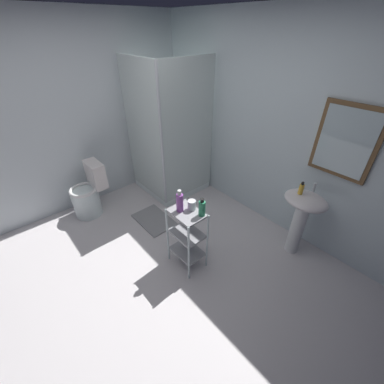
{
  "coord_description": "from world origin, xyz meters",
  "views": [
    {
      "loc": [
        1.65,
        -0.8,
        2.3
      ],
      "look_at": [
        -0.01,
        0.64,
        0.81
      ],
      "focal_mm": 23.16,
      "sensor_mm": 36.0,
      "label": 1
    }
  ],
  "objects_px": {
    "pedestal_sink": "(302,213)",
    "bath_mat": "(154,220)",
    "toilet": "(89,194)",
    "conditioner_bottle_purple": "(180,202)",
    "body_wash_bottle_green": "(202,208)",
    "storage_cart": "(187,234)",
    "hand_soap_bottle": "(301,189)",
    "rinse_cup": "(192,205)",
    "shower_stall": "(170,165)"
  },
  "relations": [
    {
      "from": "pedestal_sink",
      "to": "rinse_cup",
      "type": "bearing_deg",
      "value": -124.22
    },
    {
      "from": "pedestal_sink",
      "to": "toilet",
      "type": "distance_m",
      "value": 2.79
    },
    {
      "from": "toilet",
      "to": "conditioner_bottle_purple",
      "type": "distance_m",
      "value": 1.7
    },
    {
      "from": "bath_mat",
      "to": "conditioner_bottle_purple",
      "type": "bearing_deg",
      "value": -10.64
    },
    {
      "from": "pedestal_sink",
      "to": "hand_soap_bottle",
      "type": "xyz_separation_m",
      "value": [
        -0.07,
        -0.03,
        0.29
      ]
    },
    {
      "from": "shower_stall",
      "to": "conditioner_bottle_purple",
      "type": "bearing_deg",
      "value": -32.23
    },
    {
      "from": "bath_mat",
      "to": "toilet",
      "type": "bearing_deg",
      "value": -142.95
    },
    {
      "from": "storage_cart",
      "to": "body_wash_bottle_green",
      "type": "xyz_separation_m",
      "value": [
        0.13,
        0.08,
        0.39
      ]
    },
    {
      "from": "toilet",
      "to": "storage_cart",
      "type": "distance_m",
      "value": 1.69
    },
    {
      "from": "pedestal_sink",
      "to": "body_wash_bottle_green",
      "type": "xyz_separation_m",
      "value": [
        -0.55,
        -1.0,
        0.25
      ]
    },
    {
      "from": "toilet",
      "to": "conditioner_bottle_purple",
      "type": "relative_size",
      "value": 3.09
    },
    {
      "from": "rinse_cup",
      "to": "bath_mat",
      "type": "height_order",
      "value": "rinse_cup"
    },
    {
      "from": "conditioner_bottle_purple",
      "to": "body_wash_bottle_green",
      "type": "bearing_deg",
      "value": 31.19
    },
    {
      "from": "storage_cart",
      "to": "bath_mat",
      "type": "height_order",
      "value": "storage_cart"
    },
    {
      "from": "hand_soap_bottle",
      "to": "bath_mat",
      "type": "xyz_separation_m",
      "value": [
        -1.49,
        -0.94,
        -0.86
      ]
    },
    {
      "from": "storage_cart",
      "to": "conditioner_bottle_purple",
      "type": "distance_m",
      "value": 0.42
    },
    {
      "from": "toilet",
      "to": "storage_cart",
      "type": "height_order",
      "value": "toilet"
    },
    {
      "from": "conditioner_bottle_purple",
      "to": "bath_mat",
      "type": "height_order",
      "value": "conditioner_bottle_purple"
    },
    {
      "from": "rinse_cup",
      "to": "conditioner_bottle_purple",
      "type": "bearing_deg",
      "value": -118.99
    },
    {
      "from": "pedestal_sink",
      "to": "toilet",
      "type": "bearing_deg",
      "value": -146.41
    },
    {
      "from": "shower_stall",
      "to": "rinse_cup",
      "type": "bearing_deg",
      "value": -27.65
    },
    {
      "from": "storage_cart",
      "to": "conditioner_bottle_purple",
      "type": "relative_size",
      "value": 3.01
    },
    {
      "from": "hand_soap_bottle",
      "to": "bath_mat",
      "type": "distance_m",
      "value": 1.96
    },
    {
      "from": "hand_soap_bottle",
      "to": "body_wash_bottle_green",
      "type": "bearing_deg",
      "value": -116.37
    },
    {
      "from": "toilet",
      "to": "storage_cart",
      "type": "xyz_separation_m",
      "value": [
        1.63,
        0.45,
        0.12
      ]
    },
    {
      "from": "pedestal_sink",
      "to": "bath_mat",
      "type": "distance_m",
      "value": 1.92
    },
    {
      "from": "storage_cart",
      "to": "toilet",
      "type": "bearing_deg",
      "value": -164.59
    },
    {
      "from": "toilet",
      "to": "body_wash_bottle_green",
      "type": "relative_size",
      "value": 3.87
    },
    {
      "from": "hand_soap_bottle",
      "to": "bath_mat",
      "type": "height_order",
      "value": "hand_soap_bottle"
    },
    {
      "from": "storage_cart",
      "to": "rinse_cup",
      "type": "distance_m",
      "value": 0.36
    },
    {
      "from": "conditioner_bottle_purple",
      "to": "shower_stall",
      "type": "bearing_deg",
      "value": 147.77
    },
    {
      "from": "body_wash_bottle_green",
      "to": "bath_mat",
      "type": "relative_size",
      "value": 0.33
    },
    {
      "from": "storage_cart",
      "to": "bath_mat",
      "type": "relative_size",
      "value": 1.23
    },
    {
      "from": "conditioner_bottle_purple",
      "to": "rinse_cup",
      "type": "distance_m",
      "value": 0.13
    },
    {
      "from": "toilet",
      "to": "conditioner_bottle_purple",
      "type": "height_order",
      "value": "conditioner_bottle_purple"
    },
    {
      "from": "pedestal_sink",
      "to": "storage_cart",
      "type": "height_order",
      "value": "pedestal_sink"
    },
    {
      "from": "toilet",
      "to": "storage_cart",
      "type": "relative_size",
      "value": 1.03
    },
    {
      "from": "pedestal_sink",
      "to": "storage_cart",
      "type": "relative_size",
      "value": 1.09
    },
    {
      "from": "shower_stall",
      "to": "body_wash_bottle_green",
      "type": "distance_m",
      "value": 1.68
    },
    {
      "from": "toilet",
      "to": "conditioner_bottle_purple",
      "type": "bearing_deg",
      "value": 14.84
    },
    {
      "from": "pedestal_sink",
      "to": "conditioner_bottle_purple",
      "type": "bearing_deg",
      "value": -123.75
    },
    {
      "from": "hand_soap_bottle",
      "to": "rinse_cup",
      "type": "bearing_deg",
      "value": -122.16
    },
    {
      "from": "conditioner_bottle_purple",
      "to": "hand_soap_bottle",
      "type": "bearing_deg",
      "value": 58.14
    },
    {
      "from": "shower_stall",
      "to": "bath_mat",
      "type": "xyz_separation_m",
      "value": [
        0.48,
        -0.66,
        -0.45
      ]
    },
    {
      "from": "body_wash_bottle_green",
      "to": "hand_soap_bottle",
      "type": "bearing_deg",
      "value": 63.63
    },
    {
      "from": "toilet",
      "to": "rinse_cup",
      "type": "xyz_separation_m",
      "value": [
        1.62,
        0.52,
        0.48
      ]
    },
    {
      "from": "conditioner_bottle_purple",
      "to": "body_wash_bottle_green",
      "type": "distance_m",
      "value": 0.23
    },
    {
      "from": "conditioner_bottle_purple",
      "to": "bath_mat",
      "type": "relative_size",
      "value": 0.41
    },
    {
      "from": "toilet",
      "to": "hand_soap_bottle",
      "type": "distance_m",
      "value": 2.76
    },
    {
      "from": "hand_soap_bottle",
      "to": "body_wash_bottle_green",
      "type": "distance_m",
      "value": 1.09
    }
  ]
}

